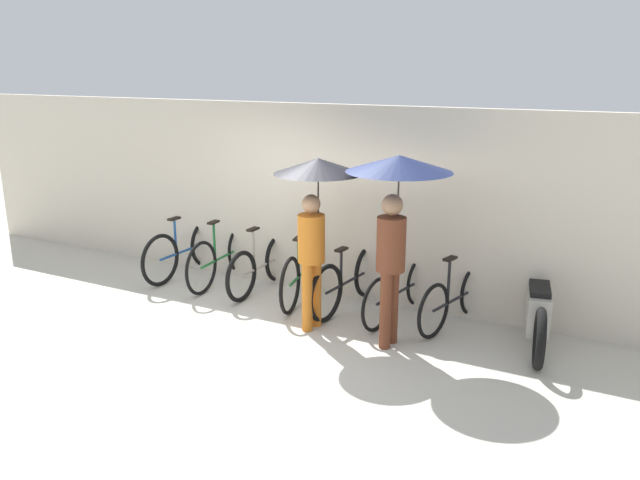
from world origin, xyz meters
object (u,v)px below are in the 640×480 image
object	(u,v)px
parked_bicycle_1	(223,256)
parked_bicycle_0	(185,250)
parked_bicycle_6	(455,298)
motorcycle	(538,312)
parked_bicycle_4	(349,280)
parked_bicycle_3	(303,271)
pedestrian_center	(397,193)
parked_bicycle_5	(400,290)
parked_bicycle_2	(261,265)
pedestrian_leading	(316,195)

from	to	relation	value
parked_bicycle_1	parked_bicycle_0	bearing A→B (deg)	85.74
parked_bicycle_6	motorcycle	size ratio (longest dim) A/B	0.83
parked_bicycle_4	parked_bicycle_6	distance (m)	1.38
parked_bicycle_3	parked_bicycle_4	size ratio (longest dim) A/B	0.99
pedestrian_center	motorcycle	xyz separation A→B (m)	(1.47, 0.73, -1.36)
parked_bicycle_0	parked_bicycle_5	xyz separation A→B (m)	(3.45, -0.04, -0.04)
parked_bicycle_4	motorcycle	world-z (taller)	parked_bicycle_4
parked_bicycle_2	pedestrian_leading	distance (m)	1.94
pedestrian_center	parked_bicycle_2	bearing A→B (deg)	165.82
parked_bicycle_0	parked_bicycle_5	world-z (taller)	parked_bicycle_5
parked_bicycle_2	pedestrian_leading	size ratio (longest dim) A/B	0.82
parked_bicycle_5	pedestrian_leading	size ratio (longest dim) A/B	0.84
parked_bicycle_6	pedestrian_center	xyz separation A→B (m)	(-0.50, -0.80, 1.39)
parked_bicycle_6	pedestrian_center	distance (m)	1.68
parked_bicycle_3	pedestrian_center	world-z (taller)	pedestrian_center
parked_bicycle_1	parked_bicycle_5	world-z (taller)	parked_bicycle_1
pedestrian_center	motorcycle	distance (m)	2.13
parked_bicycle_3	parked_bicycle_4	xyz separation A→B (m)	(0.69, -0.02, -0.01)
parked_bicycle_0	parked_bicycle_3	size ratio (longest dim) A/B	1.02
parked_bicycle_1	parked_bicycle_3	distance (m)	1.38
parked_bicycle_0	motorcycle	xyz separation A→B (m)	(5.11, -0.06, -0.01)
parked_bicycle_0	motorcycle	distance (m)	5.11
parked_bicycle_6	motorcycle	xyz separation A→B (m)	(0.97, -0.08, 0.02)
parked_bicycle_5	parked_bicycle_2	bearing A→B (deg)	98.81
parked_bicycle_4	pedestrian_center	distance (m)	1.77
parked_bicycle_2	motorcycle	size ratio (longest dim) A/B	0.87
parked_bicycle_4	parked_bicycle_5	bearing A→B (deg)	-81.47
parked_bicycle_6	pedestrian_leading	xyz separation A→B (m)	(-1.49, -0.79, 1.27)
parked_bicycle_1	parked_bicycle_2	size ratio (longest dim) A/B	1.11
parked_bicycle_1	parked_bicycle_4	bearing A→B (deg)	-97.28
parked_bicycle_2	parked_bicycle_5	bearing A→B (deg)	-90.77
parked_bicycle_1	parked_bicycle_2	bearing A→B (deg)	-98.41
parked_bicycle_0	parked_bicycle_4	world-z (taller)	parked_bicycle_4
parked_bicycle_0	parked_bicycle_4	bearing A→B (deg)	-90.65
pedestrian_center	parked_bicycle_1	bearing A→B (deg)	169.18
parked_bicycle_2	parked_bicycle_6	world-z (taller)	parked_bicycle_2
parked_bicycle_3	pedestrian_leading	size ratio (longest dim) A/B	0.88
parked_bicycle_1	pedestrian_center	xyz separation A→B (m)	(2.95, -0.80, 1.35)
parked_bicycle_1	parked_bicycle_4	size ratio (longest dim) A/B	1.02
pedestrian_leading	pedestrian_center	size ratio (longest dim) A/B	0.95
parked_bicycle_0	parked_bicycle_2	distance (m)	1.38
parked_bicycle_4	pedestrian_leading	bearing A→B (deg)	177.18
parked_bicycle_2	parked_bicycle_6	distance (m)	2.76
pedestrian_leading	pedestrian_center	distance (m)	1.00
parked_bicycle_1	parked_bicycle_4	world-z (taller)	parked_bicycle_1
parked_bicycle_5	motorcycle	distance (m)	1.66
parked_bicycle_4	pedestrian_center	world-z (taller)	pedestrian_center
parked_bicycle_0	pedestrian_center	bearing A→B (deg)	-101.34
parked_bicycle_2	pedestrian_center	bearing A→B (deg)	-109.01
parked_bicycle_3	pedestrian_leading	distance (m)	1.55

